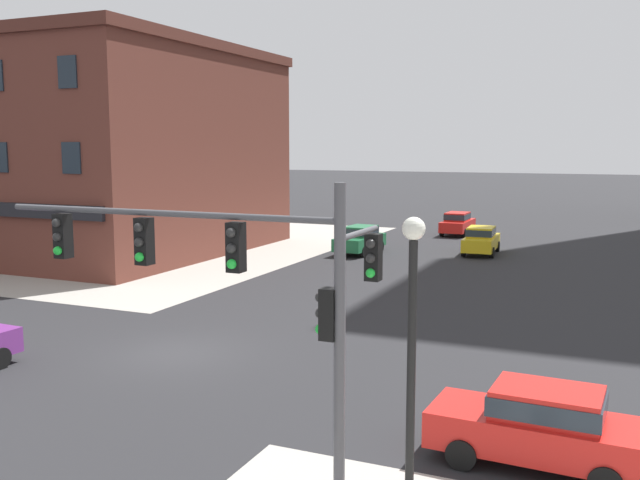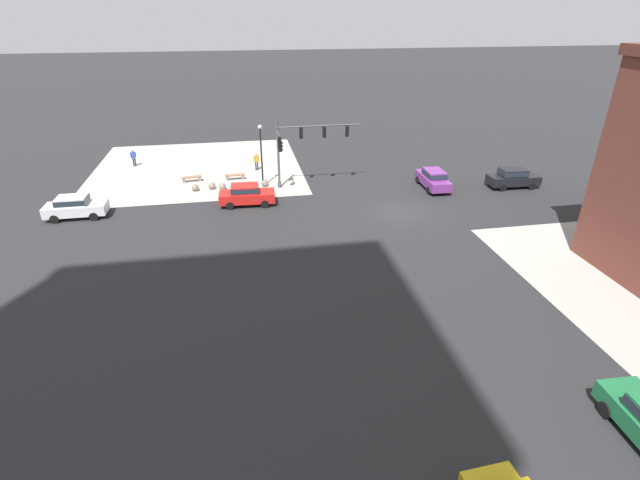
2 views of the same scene
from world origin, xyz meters
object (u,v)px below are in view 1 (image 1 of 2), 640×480
Objects in this scene: traffic_signal_main at (256,292)px; car_main_southbound_near at (481,239)px; street_lamp_corner_near at (412,348)px; car_cross_westbound at (458,223)px; car_main_northbound_far at (360,238)px; car_main_northbound_near at (541,424)px.

traffic_signal_main reaches higher than car_main_southbound_near.
car_cross_westbound is (-8.53, 41.41, -2.51)m from street_lamp_corner_near.
car_main_northbound_far is at bearing 106.83° from traffic_signal_main.
car_main_northbound_near is 1.00× the size of car_main_southbound_near.
car_cross_westbound is at bearing 111.29° from car_main_southbound_near.
car_main_southbound_near is (-5.11, 32.63, -2.51)m from street_lamp_corner_near.
car_cross_westbound is at bearing 101.64° from street_lamp_corner_near.
street_lamp_corner_near is 1.22× the size of car_main_northbound_near.
car_cross_westbound is at bearing 105.16° from car_main_northbound_near.
car_main_northbound_near is at bearing -62.34° from car_main_northbound_far.
car_cross_westbound is (3.45, 11.44, 0.00)m from car_main_northbound_far.
street_lamp_corner_near is 32.37m from car_main_northbound_far.
car_main_northbound_far is (-13.56, 25.88, 0.00)m from car_main_northbound_near.
car_main_southbound_near is at bearing 21.17° from car_main_northbound_far.
street_lamp_corner_near reaches higher than car_main_northbound_near.
street_lamp_corner_near is at bearing -111.19° from car_main_northbound_near.
car_main_southbound_near is (6.87, 2.66, 0.00)m from car_main_northbound_far.
car_main_southbound_near is at bearing 103.20° from car_main_northbound_near.
traffic_signal_main is at bearing -73.17° from car_main_northbound_far.
street_lamp_corner_near is 5.06m from car_main_northbound_near.
street_lamp_corner_near is 1.22× the size of car_main_northbound_far.
street_lamp_corner_near reaches higher than car_cross_westbound.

